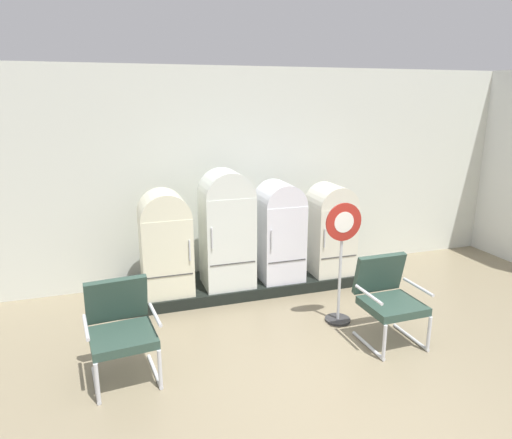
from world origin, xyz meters
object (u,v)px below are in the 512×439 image
(refrigerator_2, at_px, (280,228))
(armchair_right, at_px, (388,295))
(refrigerator_1, at_px, (227,225))
(armchair_left, at_px, (121,325))
(refrigerator_0, at_px, (165,240))
(sign_stand, at_px, (341,264))
(refrigerator_3, at_px, (331,227))

(refrigerator_2, height_order, armchair_right, refrigerator_2)
(refrigerator_1, height_order, armchair_left, refrigerator_1)
(refrigerator_0, xyz_separation_m, armchair_left, (-0.66, -1.60, -0.35))
(armchair_left, bearing_deg, armchair_right, -3.95)
(sign_stand, bearing_deg, refrigerator_1, 132.03)
(armchair_left, relative_size, armchair_right, 1.00)
(refrigerator_0, bearing_deg, refrigerator_3, -0.10)
(refrigerator_1, bearing_deg, sign_stand, -47.97)
(refrigerator_1, distance_m, sign_stand, 1.69)
(refrigerator_3, height_order, armchair_left, refrigerator_3)
(refrigerator_3, bearing_deg, refrigerator_2, 178.86)
(armchair_left, bearing_deg, sign_stand, 7.75)
(refrigerator_2, bearing_deg, refrigerator_0, -179.58)
(armchair_left, distance_m, sign_stand, 2.66)
(refrigerator_0, relative_size, refrigerator_3, 1.04)
(refrigerator_0, relative_size, refrigerator_1, 0.86)
(refrigerator_3, bearing_deg, armchair_right, -95.43)
(sign_stand, bearing_deg, refrigerator_2, 104.76)
(refrigerator_2, relative_size, sign_stand, 0.93)
(refrigerator_3, relative_size, sign_stand, 0.88)
(refrigerator_1, bearing_deg, refrigerator_2, 0.85)
(refrigerator_0, relative_size, refrigerator_2, 0.98)
(refrigerator_0, height_order, sign_stand, refrigerator_0)
(refrigerator_2, bearing_deg, refrigerator_3, -1.14)
(refrigerator_1, height_order, refrigerator_3, refrigerator_1)
(refrigerator_0, bearing_deg, refrigerator_1, 0.03)
(refrigerator_0, distance_m, refrigerator_1, 0.86)
(sign_stand, bearing_deg, refrigerator_3, 68.68)
(refrigerator_2, relative_size, armchair_right, 1.45)
(armchair_left, bearing_deg, refrigerator_3, 27.11)
(refrigerator_1, xyz_separation_m, armchair_left, (-1.51, -1.60, -0.48))
(refrigerator_2, distance_m, refrigerator_3, 0.81)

